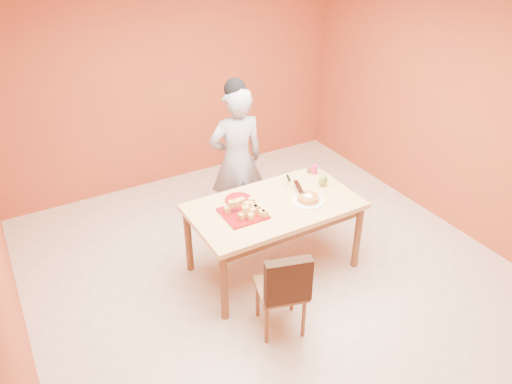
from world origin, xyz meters
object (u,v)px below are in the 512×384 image
pastry_platter (243,213)px  magenta_glass (314,169)px  egg_ornament (323,180)px  sponge_cake (308,198)px  person (237,161)px  checker_tin (312,170)px  dining_table (274,213)px  red_dinner_plate (238,200)px  dining_chair (282,288)px

pastry_platter → magenta_glass: 1.07m
egg_ornament → magenta_glass: 0.26m
pastry_platter → sponge_cake: 0.66m
egg_ornament → sponge_cake: bearing=-133.7°
person → checker_tin: (0.63, -0.49, -0.05)m
dining_table → red_dinner_plate: (-0.26, 0.23, 0.10)m
egg_ornament → person: bearing=141.8°
dining_chair → egg_ornament: bearing=55.4°
pastry_platter → red_dinner_plate: pastry_platter is taller
pastry_platter → sponge_cake: bearing=-9.5°
sponge_cake → checker_tin: 0.60m
dining_chair → magenta_glass: size_ratio=8.97×
dining_chair → red_dinner_plate: 1.02m
person → dining_table: bearing=93.6°
dining_chair → checker_tin: bearing=62.3°
dining_table → sponge_cake: bearing=-20.6°
sponge_cake → magenta_glass: size_ratio=2.11×
red_dinner_plate → sponge_cake: size_ratio=1.27×
dining_table → dining_chair: 0.85m
person → red_dinner_plate: (-0.31, -0.61, -0.06)m
pastry_platter → checker_tin: 1.08m
red_dinner_plate → checker_tin: bearing=7.3°
magenta_glass → checker_tin: size_ratio=0.94×
pastry_platter → red_dinner_plate: size_ratio=1.43×
dining_table → red_dinner_plate: red_dinner_plate is taller
pastry_platter → dining_chair: bearing=-92.2°
person → egg_ornament: size_ratio=13.64×
dining_chair → egg_ornament: egg_ornament is taller
sponge_cake → pastry_platter: bearing=170.5°
sponge_cake → magenta_glass: 0.56m
pastry_platter → egg_ornament: 0.95m
dining_table → egg_ornament: 0.63m
magenta_glass → checker_tin: bearing=90.0°
magenta_glass → checker_tin: 0.05m
sponge_cake → egg_ornament: (0.30, 0.17, 0.03)m
dining_table → sponge_cake: (0.31, -0.12, 0.13)m
sponge_cake → magenta_glass: (0.37, 0.42, 0.01)m
dining_table → checker_tin: (0.68, 0.35, 0.11)m
dining_table → checker_tin: checker_tin is taller
egg_ornament → dining_table: bearing=-158.3°
person → magenta_glass: (0.63, -0.54, -0.02)m
person → egg_ornament: person is taller
red_dinner_plate → sponge_cake: bearing=-31.3°
pastry_platter → egg_ornament: size_ratio=3.06×
pastry_platter → magenta_glass: bearing=17.2°
person → egg_ornament: bearing=132.0°
dining_table → egg_ornament: (0.60, 0.05, 0.16)m
dining_table → person: (0.05, 0.84, 0.16)m
red_dinner_plate → person: bearing=63.5°
dining_chair → magenta_glass: 1.52m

